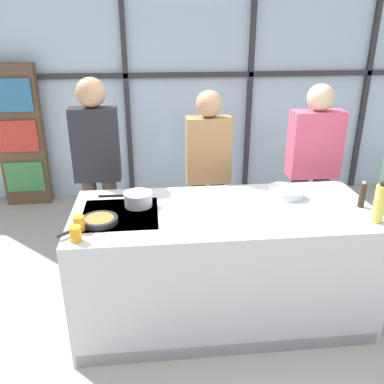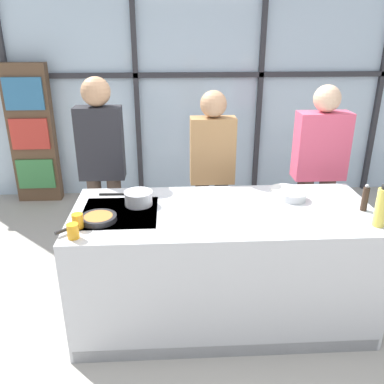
# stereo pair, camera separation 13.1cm
# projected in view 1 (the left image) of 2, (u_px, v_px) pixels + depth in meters

# --- Properties ---
(ground_plane) EXTENTS (18.00, 18.00, 0.00)m
(ground_plane) POSITION_uv_depth(u_px,v_px,m) (221.00, 313.00, 3.21)
(ground_plane) COLOR #ADA89E
(back_window_wall) EXTENTS (6.40, 0.10, 2.80)m
(back_window_wall) POSITION_uv_depth(u_px,v_px,m) (189.00, 86.00, 5.05)
(back_window_wall) COLOR silver
(back_window_wall) RESTS_ON ground_plane
(bookshelf) EXTENTS (0.54, 0.19, 1.71)m
(bookshelf) POSITION_uv_depth(u_px,v_px,m) (21.00, 137.00, 4.89)
(bookshelf) COLOR brown
(bookshelf) RESTS_ON ground_plane
(demo_island) EXTENTS (2.14, 0.91, 0.90)m
(demo_island) POSITION_uv_depth(u_px,v_px,m) (222.00, 264.00, 3.04)
(demo_island) COLOR silver
(demo_island) RESTS_ON ground_plane
(spectator_far_left) EXTENTS (0.39, 0.24, 1.73)m
(spectator_far_left) POSITION_uv_depth(u_px,v_px,m) (97.00, 163.00, 3.48)
(spectator_far_left) COLOR #47382D
(spectator_far_left) RESTS_ON ground_plane
(spectator_center_left) EXTENTS (0.39, 0.23, 1.61)m
(spectator_center_left) POSITION_uv_depth(u_px,v_px,m) (208.00, 168.00, 3.60)
(spectator_center_left) COLOR black
(spectator_center_left) RESTS_ON ground_plane
(spectator_center_right) EXTENTS (0.46, 0.23, 1.65)m
(spectator_center_right) POSITION_uv_depth(u_px,v_px,m) (313.00, 165.00, 3.70)
(spectator_center_right) COLOR #47382D
(spectator_center_right) RESTS_ON ground_plane
(frying_pan) EXTENTS (0.36, 0.34, 0.04)m
(frying_pan) POSITION_uv_depth(u_px,v_px,m) (98.00, 221.00, 2.66)
(frying_pan) COLOR #232326
(frying_pan) RESTS_ON demo_island
(saucepan) EXTENTS (0.38, 0.21, 0.10)m
(saucepan) POSITION_uv_depth(u_px,v_px,m) (138.00, 199.00, 2.90)
(saucepan) COLOR silver
(saucepan) RESTS_ON demo_island
(white_plate) EXTENTS (0.23, 0.23, 0.01)m
(white_plate) POSITION_uv_depth(u_px,v_px,m) (282.00, 188.00, 3.22)
(white_plate) COLOR white
(white_plate) RESTS_ON demo_island
(mixing_bowl) EXTENTS (0.20, 0.20, 0.06)m
(mixing_bowl) POSITION_uv_depth(u_px,v_px,m) (291.00, 194.00, 3.05)
(mixing_bowl) COLOR silver
(mixing_bowl) RESTS_ON demo_island
(oil_bottle) EXTENTS (0.08, 0.08, 0.28)m
(oil_bottle) POSITION_uv_depth(u_px,v_px,m) (380.00, 203.00, 2.64)
(oil_bottle) COLOR #E0CC4C
(oil_bottle) RESTS_ON demo_island
(pepper_grinder) EXTENTS (0.05, 0.05, 0.20)m
(pepper_grinder) POSITION_uv_depth(u_px,v_px,m) (362.00, 195.00, 2.87)
(pepper_grinder) COLOR #332319
(pepper_grinder) RESTS_ON demo_island
(juice_glass_near) EXTENTS (0.07, 0.07, 0.09)m
(juice_glass_near) POSITION_uv_depth(u_px,v_px,m) (76.00, 234.00, 2.43)
(juice_glass_near) COLOR orange
(juice_glass_near) RESTS_ON demo_island
(juice_glass_far) EXTENTS (0.07, 0.07, 0.09)m
(juice_glass_far) POSITION_uv_depth(u_px,v_px,m) (79.00, 223.00, 2.56)
(juice_glass_far) COLOR orange
(juice_glass_far) RESTS_ON demo_island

